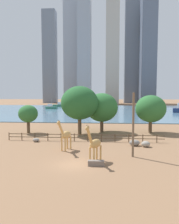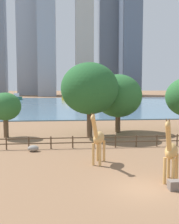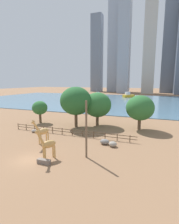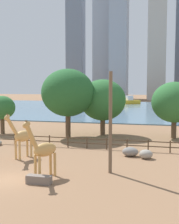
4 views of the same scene
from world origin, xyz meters
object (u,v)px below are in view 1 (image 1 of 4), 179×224
at_px(tree_right_tall, 102,108).
at_px(boulder_small, 135,143).
at_px(boulder_by_pole, 36,140).
at_px(boat_sailboat, 51,107).
at_px(boat_barge, 97,105).
at_px(tree_left_small, 80,103).
at_px(boulder_near_fence, 146,144).
at_px(utility_pole, 133,125).
at_px(boat_tug, 58,105).
at_px(tree_center_broad, 28,114).
at_px(giraffe_companion, 95,144).
at_px(tree_left_large, 151,109).
at_px(giraffe_tall, 65,135).
at_px(feeding_trough, 96,163).

bearing_deg(tree_right_tall, boulder_small, -66.14).
relative_size(boulder_by_pole, boat_sailboat, 0.19).
bearing_deg(boat_barge, boat_sailboat, 168.09).
bearing_deg(tree_left_small, boulder_by_pole, -130.83).
distance_m(boulder_near_fence, boat_barge, 91.74).
height_order(utility_pole, boulder_near_fence, utility_pole).
height_order(tree_left_small, boat_tug, tree_left_small).
bearing_deg(tree_center_broad, boulder_by_pole, -62.29).
height_order(boulder_by_pole, boat_sailboat, boat_sailboat).
relative_size(giraffe_companion, boat_sailboat, 0.77).
bearing_deg(tree_left_large, tree_right_tall, 178.63).
relative_size(boulder_small, tree_right_tall, 0.20).
distance_m(giraffe_tall, tree_left_small, 12.98).
relative_size(feeding_trough, boat_tug, 0.28).
height_order(tree_left_small, boat_sailboat, tree_left_small).
distance_m(tree_left_large, tree_center_broad, 24.74).
relative_size(tree_right_tall, tree_left_small, 0.86).
bearing_deg(tree_right_tall, feeding_trough, -90.39).
xyz_separation_m(boulder_near_fence, boat_tug, (-34.50, 95.98, 0.70)).
distance_m(utility_pole, tree_left_small, 17.17).
height_order(tree_right_tall, boat_sailboat, tree_right_tall).
height_order(boulder_near_fence, boulder_small, boulder_small).
bearing_deg(tree_right_tall, boat_tug, 108.34).
xyz_separation_m(giraffe_tall, boulder_near_fence, (11.54, 2.91, -1.74)).
bearing_deg(boat_sailboat, boat_tug, 98.57).
bearing_deg(utility_pole, feeding_trough, -139.20).
height_order(giraffe_tall, utility_pole, utility_pole).
relative_size(boulder_by_pole, tree_center_broad, 0.19).
bearing_deg(tree_right_tall, utility_pole, -76.48).
bearing_deg(feeding_trough, tree_right_tall, 89.61).
xyz_separation_m(giraffe_companion, boulder_by_pole, (-10.19, 9.83, -1.83)).
relative_size(utility_pole, boat_tug, 1.24).
xyz_separation_m(tree_left_large, tree_right_tall, (-9.86, 0.24, 0.19)).
height_order(giraffe_companion, boat_barge, boat_barge).
relative_size(boulder_near_fence, boat_tug, 0.20).
bearing_deg(giraffe_companion, feeding_trough, 42.29).
relative_size(tree_center_broad, boat_tug, 0.87).
xyz_separation_m(tree_center_broad, tree_right_tall, (14.75, 2.47, 1.20)).
distance_m(boulder_by_pole, boat_tug, 95.43).
xyz_separation_m(boulder_small, tree_left_small, (-9.50, 8.83, 5.67)).
bearing_deg(giraffe_companion, boat_tug, -133.59).
bearing_deg(utility_pole, tree_left_small, 120.03).
distance_m(giraffe_tall, boulder_small, 10.72).
xyz_separation_m(tree_left_large, boat_barge, (-14.10, 78.83, -3.46)).
height_order(utility_pole, tree_right_tall, utility_pole).
bearing_deg(boulder_by_pole, tree_right_tall, 44.39).
bearing_deg(giraffe_companion, boat_barge, -146.11).
height_order(giraffe_tall, boat_sailboat, boat_sailboat).
bearing_deg(boulder_near_fence, boulder_small, 158.78).
distance_m(giraffe_tall, tree_center_broad, 16.43).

